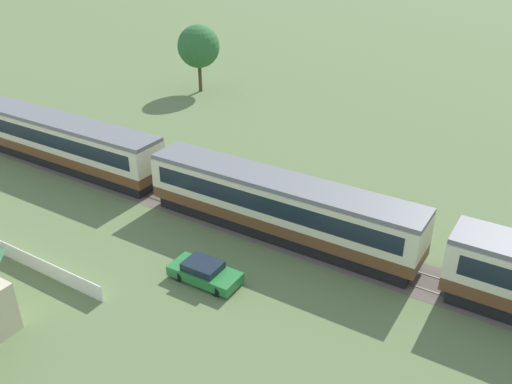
% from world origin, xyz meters
% --- Properties ---
extents(passenger_train, '(99.72, 3.14, 4.08)m').
position_xyz_m(passenger_train, '(-30.04, -0.24, 2.26)').
color(passenger_train, brown).
rests_on(passenger_train, ground_plane).
extents(railway_track, '(153.05, 3.60, 0.04)m').
position_xyz_m(railway_track, '(-29.96, -0.24, 0.01)').
color(railway_track, '#665B51').
rests_on(railway_track, ground_plane).
extents(parked_car_green, '(4.25, 1.90, 1.23)m').
position_xyz_m(parked_car_green, '(-31.44, -6.87, 0.59)').
color(parked_car_green, '#287A38').
rests_on(parked_car_green, ground_plane).
extents(yard_tree_0, '(4.79, 4.79, 7.60)m').
position_xyz_m(yard_tree_0, '(-53.62, 22.08, 5.19)').
color(yard_tree_0, '#4C3823').
rests_on(yard_tree_0, ground_plane).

